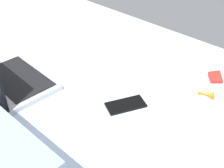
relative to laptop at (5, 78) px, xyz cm
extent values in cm
cube|color=silver|center=(2.04, -16.09, -13.41)|extent=(180.00, 140.00, 18.00)
cube|color=#B7BABC|center=(-0.15, -3.04, -3.41)|extent=(34.12, 24.65, 2.00)
cube|color=black|center=(-0.23, -4.54, -2.21)|extent=(29.83, 18.45, 0.40)
cylinder|color=silver|center=(-61.06, -43.55, 1.09)|extent=(9.00, 9.00, 11.00)
cube|color=red|center=(-61.79, -45.58, -0.47)|extent=(6.26, 6.55, 3.86)
cube|color=orange|center=(-61.86, -41.78, 3.02)|extent=(6.35, 6.49, 5.90)
cube|color=red|center=(-62.49, -43.89, 6.50)|extent=(6.10, 7.00, 5.64)
cube|color=black|center=(-41.11, -22.83, -4.01)|extent=(12.33, 15.56, 0.80)
camera|label=1|loc=(-91.96, 38.68, 63.05)|focal=46.60mm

